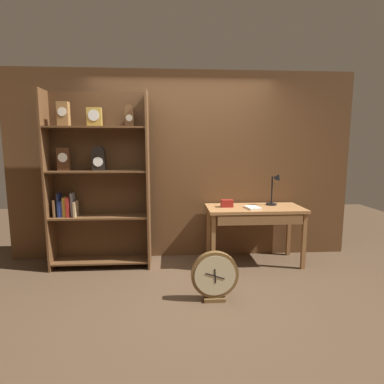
{
  "coord_description": "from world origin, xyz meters",
  "views": [
    {
      "loc": [
        -0.15,
        -3.0,
        1.57
      ],
      "look_at": [
        0.09,
        0.66,
        1.03
      ],
      "focal_mm": 28.88,
      "sensor_mm": 36.0,
      "label": 1
    }
  ],
  "objects": [
    {
      "name": "ground_plane",
      "position": [
        0.0,
        0.0,
        0.0
      ],
      "size": [
        10.0,
        10.0,
        0.0
      ],
      "primitive_type": "plane",
      "color": "#4C3826"
    },
    {
      "name": "open_repair_manual",
      "position": [
        0.9,
        0.86,
        0.79
      ],
      "size": [
        0.2,
        0.24,
        0.02
      ],
      "primitive_type": "cube",
      "rotation": [
        0.0,
        0.0,
        0.17
      ],
      "color": "silver",
      "rests_on": "workbench"
    },
    {
      "name": "round_clock_large",
      "position": [
        0.28,
        -0.04,
        0.27
      ],
      "size": [
        0.49,
        0.11,
        0.53
      ],
      "color": "brown",
      "rests_on": "ground"
    },
    {
      "name": "bookshelf",
      "position": [
        -1.11,
        0.99,
        1.15
      ],
      "size": [
        1.27,
        0.31,
        2.26
      ],
      "color": "brown",
      "rests_on": "ground"
    },
    {
      "name": "back_wood_panel",
      "position": [
        0.0,
        1.34,
        1.3
      ],
      "size": [
        4.8,
        0.05,
        2.6
      ],
      "primitive_type": "cube",
      "color": "brown",
      "rests_on": "ground"
    },
    {
      "name": "toolbox_small",
      "position": [
        0.58,
        1.0,
        0.82
      ],
      "size": [
        0.16,
        0.1,
        0.1
      ],
      "primitive_type": "cube",
      "color": "maroon",
      "rests_on": "workbench"
    },
    {
      "name": "workbench",
      "position": [
        0.95,
        0.95,
        0.68
      ],
      "size": [
        1.27,
        0.61,
        0.77
      ],
      "color": "#9E6B3D",
      "rests_on": "ground"
    },
    {
      "name": "desk_lamp",
      "position": [
        1.25,
        1.08,
        1.01
      ],
      "size": [
        0.2,
        0.19,
        0.45
      ],
      "color": "black",
      "rests_on": "workbench"
    }
  ]
}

